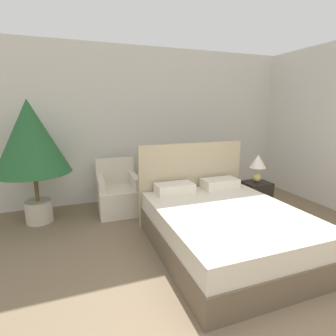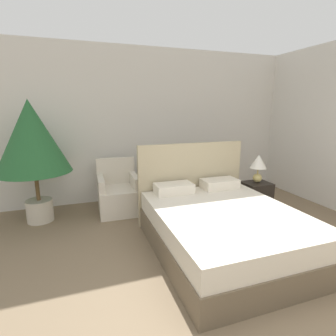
{
  "view_description": "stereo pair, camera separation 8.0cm",
  "coord_description": "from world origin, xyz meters",
  "px_view_note": "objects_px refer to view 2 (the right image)",
  "views": [
    {
      "loc": [
        -1.53,
        -1.29,
        1.78
      ],
      "look_at": [
        -0.07,
        2.7,
        0.81
      ],
      "focal_mm": 28.0,
      "sensor_mm": 36.0,
      "label": 1
    },
    {
      "loc": [
        -1.46,
        -1.32,
        1.78
      ],
      "look_at": [
        -0.07,
        2.7,
        0.81
      ],
      "focal_mm": 28.0,
      "sensor_mm": 36.0,
      "label": 2
    }
  ],
  "objects_px": {
    "armchair_near_window_right": "(175,190)",
    "table_lamp": "(258,164)",
    "bed": "(222,226)",
    "armchair_near_window_left": "(119,196)",
    "potted_palm": "(32,140)",
    "nightstand": "(256,199)"
  },
  "relations": [
    {
      "from": "armchair_near_window_right",
      "to": "table_lamp",
      "type": "bearing_deg",
      "value": -30.94
    },
    {
      "from": "bed",
      "to": "armchair_near_window_left",
      "type": "xyz_separation_m",
      "value": [
        -1.06,
        1.68,
        -0.02
      ]
    },
    {
      "from": "armchair_near_window_left",
      "to": "table_lamp",
      "type": "xyz_separation_m",
      "value": [
        2.18,
        -0.88,
        0.59
      ]
    },
    {
      "from": "armchair_near_window_left",
      "to": "armchair_near_window_right",
      "type": "relative_size",
      "value": 1.0
    },
    {
      "from": "table_lamp",
      "to": "armchair_near_window_left",
      "type": "bearing_deg",
      "value": 157.98
    },
    {
      "from": "armchair_near_window_right",
      "to": "potted_palm",
      "type": "relative_size",
      "value": 0.47
    },
    {
      "from": "armchair_near_window_left",
      "to": "nightstand",
      "type": "relative_size",
      "value": 1.59
    },
    {
      "from": "armchair_near_window_right",
      "to": "nightstand",
      "type": "distance_m",
      "value": 1.44
    },
    {
      "from": "bed",
      "to": "table_lamp",
      "type": "relative_size",
      "value": 4.52
    },
    {
      "from": "armchair_near_window_left",
      "to": "nightstand",
      "type": "height_order",
      "value": "armchair_near_window_left"
    },
    {
      "from": "armchair_near_window_right",
      "to": "nightstand",
      "type": "bearing_deg",
      "value": -31.79
    },
    {
      "from": "armchair_near_window_left",
      "to": "potted_palm",
      "type": "bearing_deg",
      "value": -179.49
    },
    {
      "from": "armchair_near_window_left",
      "to": "table_lamp",
      "type": "distance_m",
      "value": 2.43
    },
    {
      "from": "nightstand",
      "to": "armchair_near_window_right",
      "type": "bearing_deg",
      "value": 141.3
    },
    {
      "from": "bed",
      "to": "armchair_near_window_left",
      "type": "relative_size",
      "value": 2.32
    },
    {
      "from": "armchair_near_window_left",
      "to": "potted_palm",
      "type": "distance_m",
      "value": 1.63
    },
    {
      "from": "bed",
      "to": "potted_palm",
      "type": "height_order",
      "value": "potted_palm"
    },
    {
      "from": "bed",
      "to": "armchair_near_window_right",
      "type": "bearing_deg",
      "value": 90.41
    },
    {
      "from": "potted_palm",
      "to": "bed",
      "type": "bearing_deg",
      "value": -36.42
    },
    {
      "from": "bed",
      "to": "armchair_near_window_right",
      "type": "relative_size",
      "value": 2.32
    },
    {
      "from": "armchair_near_window_right",
      "to": "armchair_near_window_left",
      "type": "bearing_deg",
      "value": -173.1
    },
    {
      "from": "armchair_near_window_right",
      "to": "nightstand",
      "type": "xyz_separation_m",
      "value": [
        1.12,
        -0.9,
        -0.0
      ]
    }
  ]
}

